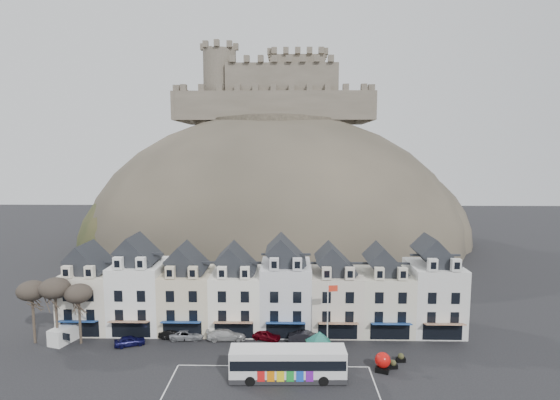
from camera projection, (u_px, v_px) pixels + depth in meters
The scene contains 21 objects.
ground at pixel (252, 390), 45.39m from camera, with size 300.00×300.00×0.00m, color black.
coach_bay_markings at pixel (272, 383), 46.59m from camera, with size 22.00×7.50×0.01m, color silver.
townhouse_terrace at pixel (262, 291), 60.63m from camera, with size 54.40×9.35×11.80m.
castle_hill at pixel (279, 245), 113.82m from camera, with size 100.00×76.00×68.00m.
castle at pixel (277, 91), 116.11m from camera, with size 50.20×22.20×22.00m.
tree_left_far at pixel (32, 291), 55.58m from camera, with size 3.61×3.61×8.24m.
tree_left_mid at pixel (55, 289), 55.48m from camera, with size 3.78×3.78×8.64m.
tree_left_near at pixel (78, 294), 55.50m from camera, with size 3.43×3.43×7.84m.
bus at pixel (288, 362), 47.25m from camera, with size 12.59×3.21×3.54m.
bus_shelter at pixel (320, 338), 51.07m from camera, with size 5.77×5.77×3.70m.
red_buoy at pixel (383, 362), 49.10m from camera, with size 1.88×1.88×2.16m.
flagpole at pixel (328, 313), 53.13m from camera, with size 1.26×0.23×8.77m.
white_van at pixel (67, 333), 56.90m from camera, with size 3.27×4.91×2.06m.
planter_west at pixel (401, 358), 51.26m from camera, with size 1.10×0.74×1.06m.
planter_east at pixel (393, 364), 49.72m from camera, with size 1.07×0.72×1.02m.
car_navy at pixel (130, 341), 55.49m from camera, with size 1.52×3.77×1.28m, color #0B0A36.
car_black at pixel (174, 334), 57.45m from camera, with size 1.32×3.79×1.25m, color black.
car_silver at pixel (187, 335), 57.42m from camera, with size 2.05×4.38×1.24m, color #9D9FA4.
car_white at pixel (226, 334), 57.30m from camera, with size 2.09×5.13×1.49m, color #BABABA.
car_maroon at pixel (266, 335), 57.21m from camera, with size 1.57×3.90×1.33m, color #51040D.
car_charcoal at pixel (306, 337), 56.37m from camera, with size 1.56×4.47×1.47m, color black.
Camera 1 is at (3.74, -42.72, 24.91)m, focal length 28.00 mm.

